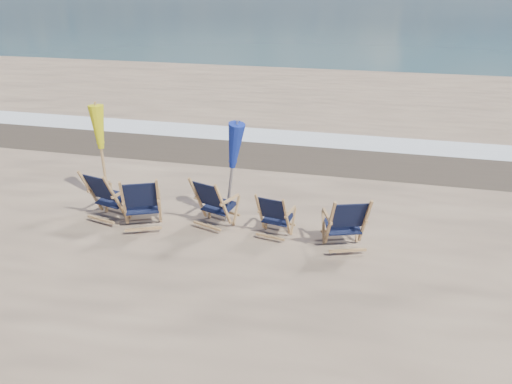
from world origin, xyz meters
TOP-DOWN VIEW (x-y plane):
  - surf_foam at (0.00, 8.30)m, footprint 200.00×1.40m
  - wet_sand_strip at (0.00, 6.80)m, footprint 200.00×2.60m
  - beach_chair_0 at (-2.66, 2.05)m, footprint 0.86×0.92m
  - beach_chair_1 at (-1.80, 2.08)m, footprint 0.97×1.01m
  - beach_chair_2 at (-0.63, 2.26)m, footprint 0.86×0.92m
  - beach_chair_3 at (0.55, 2.18)m, footprint 0.69×0.75m
  - beach_chair_4 at (1.89, 2.15)m, footprint 0.90×0.95m
  - umbrella_yellow at (-3.27, 2.81)m, footprint 0.30×0.30m
  - umbrella_blue at (-0.57, 2.59)m, footprint 0.30×0.30m

SIDE VIEW (x-z plane):
  - wet_sand_strip at x=0.00m, z-range 0.00..0.00m
  - surf_foam at x=0.00m, z-range 0.00..0.01m
  - beach_chair_3 at x=0.55m, z-range 0.00..0.91m
  - beach_chair_2 at x=-0.63m, z-range 0.00..1.03m
  - beach_chair_4 at x=1.89m, z-range 0.00..1.07m
  - beach_chair_0 at x=-2.66m, z-range 0.00..1.08m
  - beach_chair_1 at x=-1.80m, z-range 0.00..1.11m
  - umbrella_blue at x=-0.57m, z-range 0.50..2.53m
  - umbrella_yellow at x=-3.27m, z-range 0.51..2.58m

